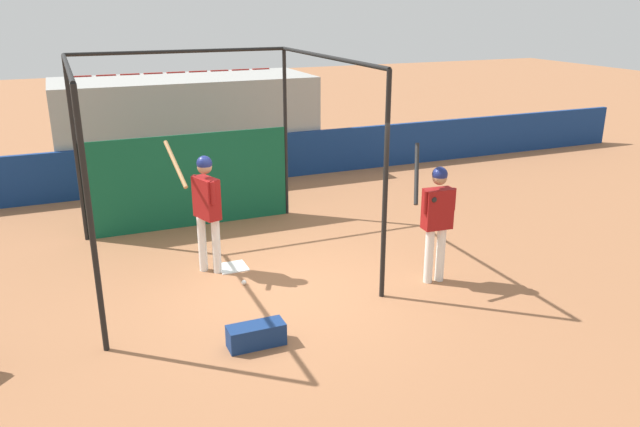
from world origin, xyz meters
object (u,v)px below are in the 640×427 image
at_px(player_batter, 206,202).
at_px(baseball, 244,282).
at_px(player_waiting, 437,214).
at_px(equipment_bag, 256,335).

xyz_separation_m(player_batter, baseball, (0.35, -0.68, -1.09)).
distance_m(player_batter, player_waiting, 3.43).
bearing_deg(player_batter, player_waiting, -138.36).
xyz_separation_m(player_waiting, equipment_bag, (-2.99, -0.75, -0.93)).
height_order(equipment_bag, baseball, equipment_bag).
bearing_deg(player_waiting, baseball, -16.11).
bearing_deg(player_batter, equipment_bag, 160.80).
distance_m(player_waiting, baseball, 3.01).
bearing_deg(player_waiting, equipment_bag, 18.10).
bearing_deg(equipment_bag, player_waiting, 14.07).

